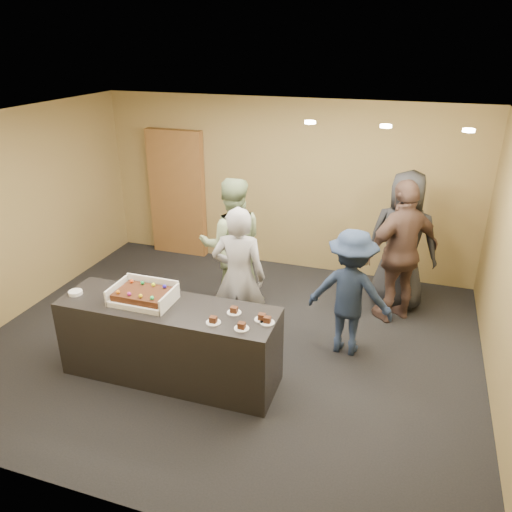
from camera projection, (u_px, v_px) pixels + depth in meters
name	position (u px, v px, depth m)	size (l,w,h in m)	color
room	(227.00, 243.00, 5.72)	(6.04, 6.00, 2.70)	black
serving_counter	(170.00, 342.00, 5.47)	(2.40, 0.70, 0.90)	black
storage_cabinet	(177.00, 194.00, 8.46)	(0.97, 0.15, 2.14)	brown
cake_box	(144.00, 297.00, 5.37)	(0.66, 0.45, 0.19)	white
sheet_cake	(143.00, 294.00, 5.33)	(0.56, 0.39, 0.11)	#3F1A0E
plate_stack	(75.00, 293.00, 5.52)	(0.15, 0.15, 0.04)	white
slice_a	(213.00, 321.00, 4.97)	(0.15, 0.15, 0.07)	white
slice_b	(234.00, 311.00, 5.15)	(0.15, 0.15, 0.07)	white
slice_c	(242.00, 327.00, 4.87)	(0.15, 0.15, 0.07)	white
slice_d	(262.00, 318.00, 5.02)	(0.15, 0.15, 0.07)	white
slice_e	(267.00, 321.00, 4.97)	(0.15, 0.15, 0.07)	white
person_server_grey	(239.00, 278.00, 5.94)	(0.65, 0.42, 1.77)	#A09FA4
person_sage_man	(232.00, 244.00, 6.79)	(0.90, 0.70, 1.85)	#95AD7F
person_navy_man	(350.00, 293.00, 5.81)	(1.01, 0.58, 1.56)	#1B2741
person_brown_extra	(401.00, 252.00, 6.44)	(1.13, 0.47, 1.93)	brown
person_dark_suit	(402.00, 241.00, 6.78)	(0.95, 0.62, 1.94)	#232428
ceiling_spotlights	(386.00, 126.00, 5.15)	(1.72, 0.12, 0.03)	#FFEAC6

